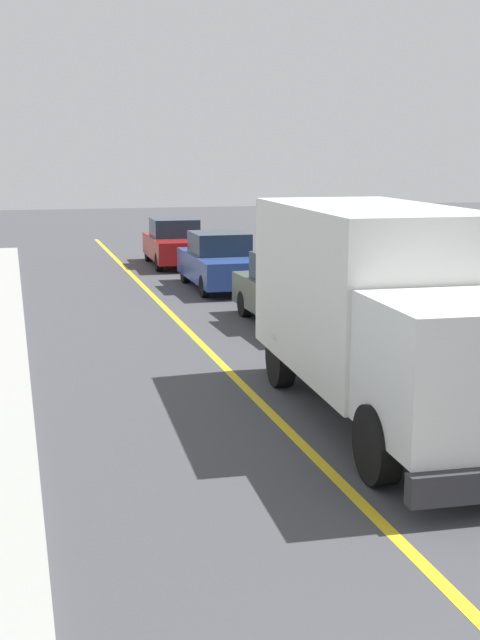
# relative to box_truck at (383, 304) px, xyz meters

# --- Properties ---
(centre_line_yellow) EXTENTS (0.16, 56.00, 0.01)m
(centre_line_yellow) POSITION_rel_box_truck_xyz_m (-1.59, 0.33, -1.76)
(centre_line_yellow) COLOR gold
(centre_line_yellow) RESTS_ON ground
(box_truck) EXTENTS (2.72, 7.28, 3.20)m
(box_truck) POSITION_rel_box_truck_xyz_m (0.00, 0.00, 0.00)
(box_truck) COLOR silver
(box_truck) RESTS_ON ground
(parked_car_near) EXTENTS (1.88, 4.43, 1.67)m
(parked_car_near) POSITION_rel_box_truck_xyz_m (0.94, 7.00, -0.97)
(parked_car_near) COLOR #4C564C
(parked_car_near) RESTS_ON ground
(parked_car_mid) EXTENTS (1.82, 4.41, 1.67)m
(parked_car_mid) POSITION_rel_box_truck_xyz_m (0.58, 12.78, -0.97)
(parked_car_mid) COLOR #2D4793
(parked_car_mid) RESTS_ON ground
(parked_car_far) EXTENTS (1.92, 4.45, 1.67)m
(parked_car_far) POSITION_rel_box_truck_xyz_m (0.27, 18.34, -0.97)
(parked_car_far) COLOR maroon
(parked_car_far) RESTS_ON ground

